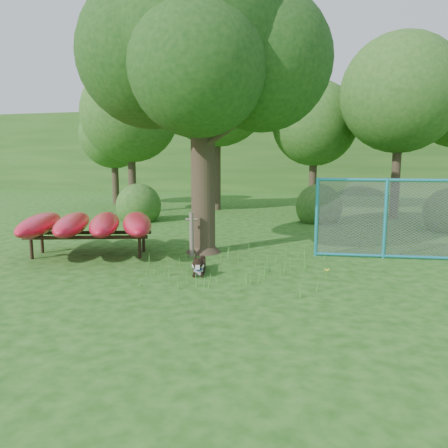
% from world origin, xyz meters
% --- Properties ---
extents(ground, '(80.00, 80.00, 0.00)m').
position_xyz_m(ground, '(0.00, 0.00, 0.00)').
color(ground, '#184A0E').
rests_on(ground, ground).
extents(oak_tree, '(6.43, 5.66, 7.88)m').
position_xyz_m(oak_tree, '(-0.76, 2.58, 5.25)').
color(oak_tree, '#32271B').
rests_on(oak_tree, ground).
extents(wooden_post, '(0.31, 0.15, 1.14)m').
position_xyz_m(wooden_post, '(-0.86, 1.97, 0.60)').
color(wooden_post, '#63584A').
rests_on(wooden_post, ground).
extents(kayak_rack, '(4.30, 3.86, 1.07)m').
position_xyz_m(kayak_rack, '(-3.47, 1.43, 0.82)').
color(kayak_rack, black).
rests_on(kayak_rack, ground).
extents(husky_dog, '(0.45, 1.05, 0.47)m').
position_xyz_m(husky_dog, '(-0.17, 0.46, 0.17)').
color(husky_dog, black).
rests_on(husky_dog, ground).
extents(fence_section, '(3.44, 0.43, 3.36)m').
position_xyz_m(fence_section, '(3.88, 3.03, 1.01)').
color(fence_section, teal).
rests_on(fence_section, ground).
extents(wildflower_clump, '(0.11, 0.10, 0.23)m').
position_xyz_m(wildflower_clump, '(2.56, 0.67, 0.18)').
color(wildflower_clump, '#41882C').
rests_on(wildflower_clump, ground).
extents(bg_tree_a, '(4.40, 4.40, 6.70)m').
position_xyz_m(bg_tree_a, '(-6.50, 10.00, 4.48)').
color(bg_tree_a, '#32271B').
rests_on(bg_tree_a, ground).
extents(bg_tree_b, '(5.20, 5.20, 8.22)m').
position_xyz_m(bg_tree_b, '(-3.00, 12.00, 5.61)').
color(bg_tree_b, '#32271B').
rests_on(bg_tree_b, ground).
extents(bg_tree_c, '(4.00, 4.00, 6.12)m').
position_xyz_m(bg_tree_c, '(1.50, 13.00, 4.11)').
color(bg_tree_c, '#32271B').
rests_on(bg_tree_c, ground).
extents(bg_tree_d, '(4.80, 4.80, 7.50)m').
position_xyz_m(bg_tree_d, '(5.00, 11.00, 5.08)').
color(bg_tree_d, '#32271B').
rests_on(bg_tree_d, ground).
extents(bg_tree_f, '(3.60, 3.60, 5.55)m').
position_xyz_m(bg_tree_f, '(-9.00, 13.00, 3.73)').
color(bg_tree_f, '#32271B').
rests_on(bg_tree_f, ground).
extents(shrub_left, '(1.80, 1.80, 1.80)m').
position_xyz_m(shrub_left, '(-5.00, 7.50, 0.00)').
color(shrub_left, '#27551B').
rests_on(shrub_left, ground).
extents(shrub_mid, '(1.80, 1.80, 1.80)m').
position_xyz_m(shrub_mid, '(2.00, 9.00, 0.00)').
color(shrub_mid, '#27551B').
rests_on(shrub_mid, ground).
extents(wooded_hillside, '(80.00, 12.00, 6.00)m').
position_xyz_m(wooded_hillside, '(0.00, 28.00, 3.00)').
color(wooded_hillside, '#27551B').
rests_on(wooded_hillside, ground).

